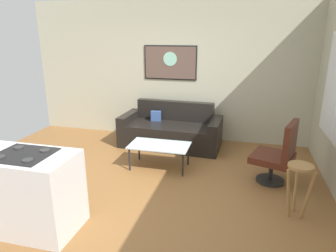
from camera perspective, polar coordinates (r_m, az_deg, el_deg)
name	(u,v)px	position (r m, az deg, el deg)	size (l,w,h in m)	color
ground	(143,191)	(4.45, -4.81, -12.13)	(6.40, 6.40, 0.04)	brown
back_wall	(180,71)	(6.26, 2.21, 10.27)	(6.40, 0.05, 2.80)	#B0AD93
couch	(171,131)	(5.96, 0.54, -1.04)	(1.97, 0.92, 0.84)	black
coffee_table	(159,147)	(4.96, -1.63, -3.92)	(0.98, 0.55, 0.40)	silver
armchair	(279,154)	(4.70, 20.17, -5.02)	(0.72, 0.73, 0.96)	black
bar_stool	(299,178)	(3.96, 23.54, -8.99)	(0.34, 0.33, 0.67)	olive
kitchen_counter	(6,188)	(3.98, -28.28, -10.35)	(1.70, 0.64, 0.92)	silver
wall_painting	(170,63)	(6.24, 0.42, 11.89)	(1.09, 0.03, 0.69)	black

